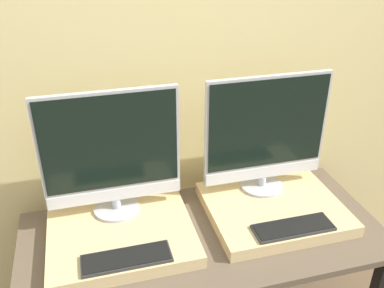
{
  "coord_description": "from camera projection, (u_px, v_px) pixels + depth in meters",
  "views": [
    {
      "loc": [
        -0.42,
        -1.02,
        1.9
      ],
      "look_at": [
        0.0,
        0.54,
        1.04
      ],
      "focal_mm": 40.0,
      "sensor_mm": 36.0,
      "label": 1
    }
  ],
  "objects": [
    {
      "name": "wall_back",
      "position": [
        179.0,
        70.0,
        1.89
      ],
      "size": [
        8.0,
        0.04,
        2.6
      ],
      "color": "#DBC684",
      "rests_on": "ground_plane"
    },
    {
      "name": "workbench",
      "position": [
        204.0,
        247.0,
        1.85
      ],
      "size": [
        1.53,
        0.69,
        0.71
      ],
      "color": "brown",
      "rests_on": "ground_plane"
    },
    {
      "name": "wooden_riser_left",
      "position": [
        121.0,
        234.0,
        1.76
      ],
      "size": [
        0.59,
        0.5,
        0.05
      ],
      "color": "#D6B77F",
      "rests_on": "workbench"
    },
    {
      "name": "monitor_left",
      "position": [
        111.0,
        153.0,
        1.74
      ],
      "size": [
        0.57,
        0.2,
        0.55
      ],
      "color": "#B2B2B7",
      "rests_on": "wooden_riser_left"
    },
    {
      "name": "keyboard_left",
      "position": [
        127.0,
        258.0,
        1.59
      ],
      "size": [
        0.34,
        0.12,
        0.01
      ],
      "color": "#2D2D2D",
      "rests_on": "wooden_riser_left"
    },
    {
      "name": "wooden_riser_right",
      "position": [
        273.0,
        208.0,
        1.92
      ],
      "size": [
        0.59,
        0.5,
        0.05
      ],
      "color": "#D6B77F",
      "rests_on": "workbench"
    },
    {
      "name": "monitor_right",
      "position": [
        266.0,
        133.0,
        1.9
      ],
      "size": [
        0.57,
        0.2,
        0.55
      ],
      "color": "#B2B2B7",
      "rests_on": "wooden_riser_right"
    },
    {
      "name": "keyboard_right",
      "position": [
        293.0,
        227.0,
        1.75
      ],
      "size": [
        0.34,
        0.12,
        0.01
      ],
      "color": "#2D2D2D",
      "rests_on": "wooden_riser_right"
    }
  ]
}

